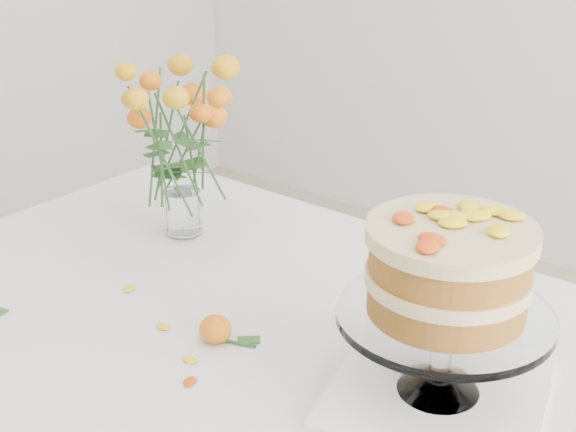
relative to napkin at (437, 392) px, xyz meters
name	(u,v)px	position (x,y,z in m)	size (l,w,h in m)	color
table	(261,369)	(-0.31, -0.02, -0.09)	(1.43, 0.93, 0.76)	tan
napkin	(437,392)	(0.00, 0.00, 0.00)	(0.29, 0.29, 0.01)	white
cake_stand	(448,279)	(0.00, 0.00, 0.18)	(0.29, 0.29, 0.26)	white
rose_vase	(178,130)	(-0.66, 0.16, 0.21)	(0.30, 0.30, 0.37)	white
loose_rose_far	(216,329)	(-0.34, -0.09, 0.02)	(0.09, 0.05, 0.04)	red
stray_petal_a	(163,327)	(-0.43, -0.12, 0.00)	(0.03, 0.02, 0.00)	yellow
stray_petal_b	(190,360)	(-0.33, -0.16, 0.00)	(0.03, 0.02, 0.00)	yellow
stray_petal_c	(190,382)	(-0.29, -0.20, 0.00)	(0.03, 0.02, 0.00)	yellow
stray_petal_d	(129,289)	(-0.57, -0.07, 0.00)	(0.03, 0.02, 0.00)	yellow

